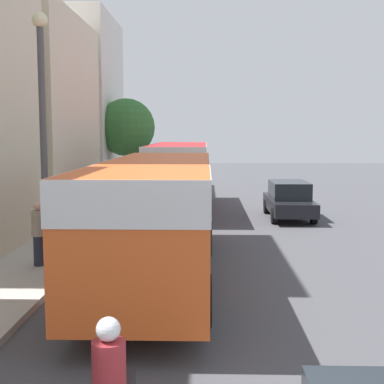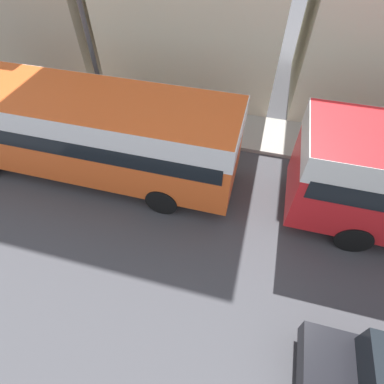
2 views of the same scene
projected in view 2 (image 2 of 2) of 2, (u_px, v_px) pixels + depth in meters
The scene contains 3 objects.
bus_lead at pixel (72, 123), 9.27m from camera, with size 2.58×10.43×2.95m.
pedestrian_near_curb at pixel (136, 98), 11.88m from camera, with size 0.37×0.37×1.67m.
lamp_post at pixel (85, 23), 9.59m from camera, with size 0.36×0.36×6.24m.
Camera 2 is at (4.82, 14.98, 7.49)m, focal length 28.00 mm.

